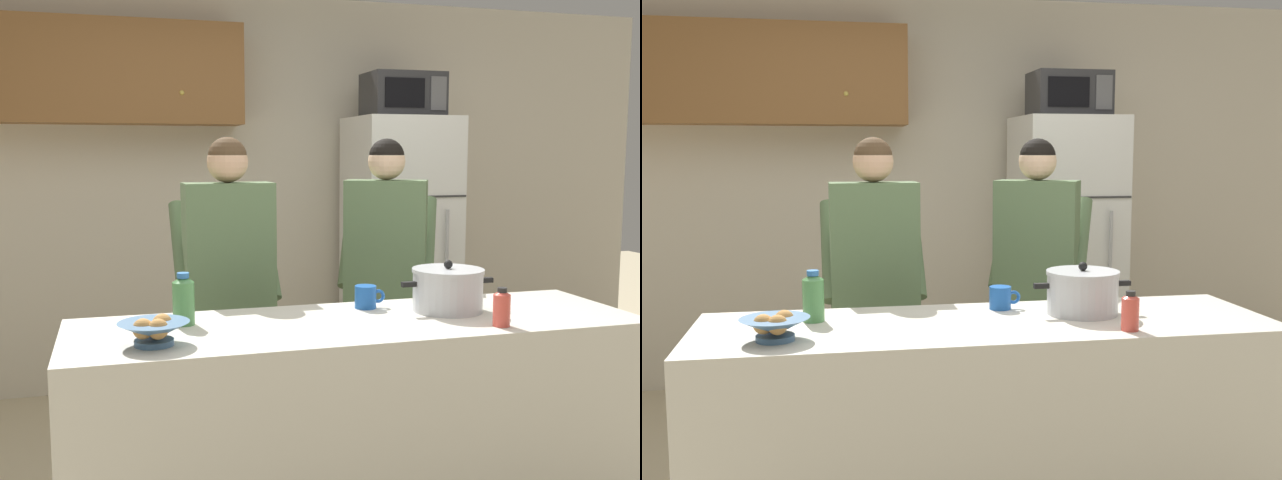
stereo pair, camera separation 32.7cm
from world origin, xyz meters
The scene contains 11 objects.
back_wall_unit centered at (-0.24, 2.25, 1.45)m, with size 6.00×0.48×2.60m.
kitchen_island centered at (0.00, 0.00, 0.46)m, with size 2.21×0.68×0.92m, color silver.
refrigerator centered at (0.93, 1.85, 0.90)m, with size 0.64×0.68×1.80m.
microwave centered at (0.93, 1.83, 1.94)m, with size 0.48×0.37×0.28m.
person_near_pot centered at (-0.39, 0.77, 1.02)m, with size 0.51×0.42×1.64m.
person_by_sink centered at (0.45, 0.88, 1.02)m, with size 0.61×0.57×1.64m.
cooking_pot centered at (0.40, 0.06, 1.01)m, with size 0.40×0.29×0.21m.
coffee_mug centered at (0.10, 0.21, 0.97)m, with size 0.13×0.09×0.10m.
bread_bowl centered at (-0.78, -0.15, 0.97)m, with size 0.24×0.24×0.10m.
bottle_near_edge centered at (0.48, -0.23, 0.99)m, with size 0.06×0.06×0.15m.
bottle_mid_counter centered at (-0.66, 0.12, 1.02)m, with size 0.08×0.08×0.20m.
Camera 2 is at (-0.58, -2.65, 1.57)m, focal length 40.33 mm.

